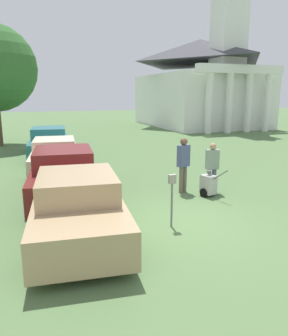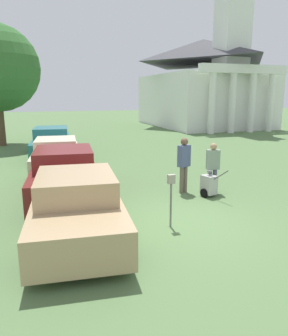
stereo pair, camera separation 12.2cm
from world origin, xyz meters
name	(u,v)px [view 1 (the left image)]	position (x,y,z in m)	size (l,w,h in m)	color
ground_plane	(178,222)	(0.00, 0.00, 0.00)	(120.00, 120.00, 0.00)	#517042
parked_car_tan	(78,205)	(-2.48, 0.21, 0.68)	(2.41, 5.05, 1.47)	tan
parked_car_maroon	(64,174)	(-2.48, 3.22, 0.73)	(2.44, 5.13, 1.56)	maroon
parked_car_cream	(55,156)	(-2.48, 6.94, 0.67)	(2.33, 5.03, 1.41)	beige
parked_car_teal	(50,143)	(-2.48, 10.55, 0.71)	(2.36, 5.35, 1.55)	#23666B
parking_meter	(172,191)	(-0.28, -0.19, 0.93)	(0.18, 0.09, 1.33)	slate
person_worker	(183,161)	(1.26, 2.36, 1.05)	(0.47, 0.37, 1.83)	#665B4C
person_supervisor	(212,165)	(2.16, 2.06, 0.94)	(0.47, 0.34, 1.66)	#515670
equipment_cart	(208,184)	(1.86, 1.73, 0.39)	(0.53, 1.00, 1.00)	#B2B2AD
church	(201,77)	(13.50, 23.67, 4.94)	(9.79, 14.37, 20.88)	white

